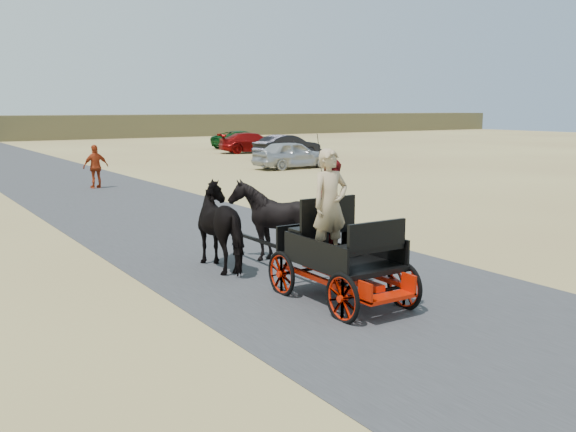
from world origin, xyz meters
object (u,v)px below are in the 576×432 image
carriage (341,280)px  horse_right (274,221)px  horse_left (226,226)px  car_d (243,140)px  pedestrian (96,167)px  car_b (287,146)px  car_a (292,155)px  car_c (253,143)px

carriage → horse_right: bearing=79.6°
horse_left → car_d: horse_left is taller
horse_right → pedestrian: pedestrian is taller
carriage → car_d: (18.14, 36.12, 0.33)m
horse_left → car_d: bearing=-119.4°
horse_right → carriage: bearing=79.6°
carriage → car_d: size_ratio=0.48×
pedestrian → car_b: 17.23m
horse_left → car_a: (12.74, 17.07, -0.12)m
pedestrian → car_d: pedestrian is taller
carriage → car_b: car_b is taller
car_a → car_b: bearing=-31.8°
pedestrian → car_c: (15.27, 14.12, -0.15)m
carriage → horse_left: bearing=100.4°
pedestrian → car_a: 11.50m
horse_right → car_d: bearing=-118.0°
car_a → car_b: 7.05m
horse_left → car_c: size_ratio=0.41×
pedestrian → car_d: 25.48m
car_d → car_c: bearing=157.4°
carriage → horse_right: (0.55, 3.00, 0.49)m
car_c → car_d: size_ratio=0.98×
carriage → car_b: (15.80, 26.12, 0.37)m
pedestrian → car_a: bearing=-170.4°
car_a → car_b: car_b is taller
car_b → car_d: size_ratio=0.89×
horse_right → car_b: size_ratio=0.38×
horse_left → pedestrian: pedestrian is taller
carriage → horse_right: horse_right is taller
car_b → car_c: size_ratio=0.91×
carriage → car_c: 35.34m
car_a → car_d: 17.12m
carriage → horse_left: horse_left is taller
pedestrian → car_b: (14.75, 8.90, -0.13)m
car_a → car_b: (3.61, 6.05, 0.00)m
carriage → car_a: 23.48m
car_b → car_d: bearing=-17.7°
pedestrian → car_c: pedestrian is taller
car_c → car_d: 5.12m
horse_right → car_c: horse_right is taller
pedestrian → horse_left: bearing=78.9°
carriage → pedestrian: (1.05, 17.22, 0.50)m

